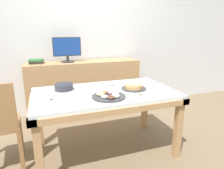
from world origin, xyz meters
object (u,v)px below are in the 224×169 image
(plate_stack, at_px, (64,87))
(tealight_right_edge, at_px, (154,83))
(tealight_near_front, at_px, (52,100))
(computer_monitor, at_px, (67,50))
(cake_chocolate_round, at_px, (134,87))
(pastry_platter, at_px, (109,96))
(tealight_left_edge, at_px, (122,83))
(tealight_near_cakes, at_px, (140,95))
(book_stack, at_px, (36,61))
(tealight_centre, at_px, (112,86))

(plate_stack, bearing_deg, tealight_right_edge, -6.55)
(plate_stack, height_order, tealight_near_front, plate_stack)
(computer_monitor, xyz_separation_m, cake_chocolate_round, (0.59, -1.15, -0.33))
(pastry_platter, relative_size, plate_stack, 1.65)
(tealight_left_edge, bearing_deg, pastry_platter, -127.41)
(pastry_platter, distance_m, tealight_left_edge, 0.52)
(pastry_platter, distance_m, tealight_near_front, 0.56)
(cake_chocolate_round, height_order, tealight_right_edge, cake_chocolate_round)
(plate_stack, xyz_separation_m, tealight_left_edge, (0.72, 0.00, -0.02))
(tealight_near_front, distance_m, tealight_near_cakes, 0.88)
(book_stack, distance_m, tealight_near_cakes, 1.74)
(tealight_near_cakes, xyz_separation_m, tealight_right_edge, (0.38, 0.36, 0.00))
(tealight_near_cakes, xyz_separation_m, tealight_left_edge, (-0.00, 0.49, 0.00))
(book_stack, distance_m, plate_stack, 0.98)
(computer_monitor, relative_size, tealight_left_edge, 10.60)
(pastry_platter, xyz_separation_m, tealight_left_edge, (0.32, 0.41, -0.00))
(book_stack, xyz_separation_m, cake_chocolate_round, (1.05, -1.15, -0.18))
(pastry_platter, relative_size, tealight_left_edge, 8.66)
(computer_monitor, bearing_deg, book_stack, 179.83)
(tealight_near_cakes, height_order, tealight_left_edge, same)
(tealight_right_edge, bearing_deg, tealight_left_edge, 161.30)
(book_stack, distance_m, pastry_platter, 1.51)
(tealight_near_front, bearing_deg, tealight_near_cakes, -10.37)
(computer_monitor, height_order, tealight_right_edge, computer_monitor)
(tealight_left_edge, bearing_deg, tealight_near_cakes, -89.83)
(tealight_near_front, bearing_deg, computer_monitor, 75.36)
(tealight_right_edge, bearing_deg, tealight_centre, 172.22)
(cake_chocolate_round, relative_size, tealight_left_edge, 7.20)
(plate_stack, distance_m, tealight_left_edge, 0.72)
(cake_chocolate_round, distance_m, plate_stack, 0.80)
(computer_monitor, xyz_separation_m, tealight_centre, (0.39, -0.97, -0.35))
(computer_monitor, xyz_separation_m, tealight_near_cakes, (0.54, -1.41, -0.35))
(book_stack, xyz_separation_m, tealight_right_edge, (1.39, -1.05, -0.20))
(tealight_near_cakes, relative_size, tealight_centre, 1.00)
(book_stack, xyz_separation_m, tealight_near_front, (0.14, -1.25, -0.20))
(book_stack, relative_size, tealight_right_edge, 5.37)
(computer_monitor, bearing_deg, pastry_platter, -80.30)
(pastry_platter, height_order, tealight_near_cakes, pastry_platter)
(book_stack, bearing_deg, pastry_platter, -62.64)
(book_stack, bearing_deg, tealight_left_edge, -42.40)
(computer_monitor, xyz_separation_m, book_stack, (-0.46, 0.00, -0.16))
(cake_chocolate_round, distance_m, tealight_near_cakes, 0.26)
(computer_monitor, xyz_separation_m, tealight_right_edge, (0.93, -1.05, -0.35))
(pastry_platter, height_order, tealight_near_front, pastry_platter)
(book_stack, relative_size, cake_chocolate_round, 0.75)
(tealight_centre, relative_size, tealight_left_edge, 1.00)
(book_stack, distance_m, tealight_right_edge, 1.75)
(pastry_platter, bearing_deg, book_stack, 117.36)
(cake_chocolate_round, bearing_deg, plate_stack, 162.99)
(cake_chocolate_round, height_order, pastry_platter, cake_chocolate_round)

